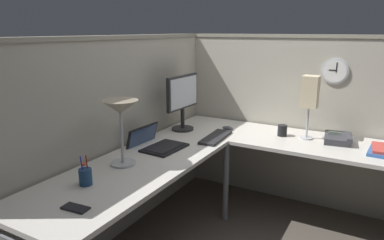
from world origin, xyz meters
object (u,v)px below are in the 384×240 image
at_px(monitor, 183,98).
at_px(coffee_mug, 282,130).
at_px(keyboard, 216,137).
at_px(pen_cup, 85,176).
at_px(laptop, 155,144).
at_px(office_phone, 339,139).
at_px(cell_phone, 75,208).
at_px(wall_clock, 335,71).
at_px(computer_mouse, 228,128).
at_px(desk_lamp_dome, 121,112).
at_px(desk_lamp_paper, 310,94).

relative_size(monitor, coffee_mug, 5.21).
xyz_separation_m(keyboard, pen_cup, (-1.20, 0.28, 0.04)).
distance_m(laptop, office_phone, 1.47).
height_order(cell_phone, wall_clock, wall_clock).
relative_size(computer_mouse, pen_cup, 0.58).
xyz_separation_m(office_phone, coffee_mug, (-0.01, 0.45, 0.01)).
relative_size(keyboard, desk_lamp_dome, 0.97).
bearing_deg(desk_lamp_dome, coffee_mug, -32.92).
distance_m(computer_mouse, desk_lamp_paper, 0.78).
bearing_deg(cell_phone, office_phone, -34.99).
bearing_deg(wall_clock, monitor, 115.67).
xyz_separation_m(laptop, wall_clock, (1.09, -1.13, 0.52)).
relative_size(monitor, desk_lamp_dome, 1.12).
bearing_deg(coffee_mug, computer_mouse, 97.07).
bearing_deg(computer_mouse, cell_phone, 176.83).
xyz_separation_m(monitor, pen_cup, (-1.29, -0.10, -0.24)).
relative_size(laptop, keyboard, 0.93).
height_order(monitor, laptop, monitor).
bearing_deg(cell_phone, pen_cup, 30.24).
bearing_deg(desk_lamp_dome, keyboard, -19.73).
relative_size(laptop, office_phone, 1.75).
height_order(laptop, pen_cup, pen_cup).
height_order(monitor, computer_mouse, monitor).
xyz_separation_m(computer_mouse, office_phone, (0.07, -0.94, 0.02)).
relative_size(computer_mouse, desk_lamp_dome, 0.23).
height_order(pen_cup, cell_phone, pen_cup).
xyz_separation_m(desk_lamp_dome, cell_phone, (-0.60, -0.19, -0.36)).
bearing_deg(cell_phone, coffee_mug, -23.06).
height_order(laptop, keyboard, laptop).
height_order(keyboard, desk_lamp_paper, desk_lamp_paper).
height_order(monitor, wall_clock, wall_clock).
height_order(keyboard, desk_lamp_dome, desk_lamp_dome).
relative_size(keyboard, cell_phone, 2.99).
xyz_separation_m(desk_lamp_dome, office_phone, (1.20, -1.22, -0.33)).
distance_m(laptop, desk_lamp_paper, 1.32).
xyz_separation_m(laptop, desk_lamp_paper, (0.80, -0.99, 0.36)).
relative_size(coffee_mug, wall_clock, 0.44).
distance_m(pen_cup, cell_phone, 0.29).
height_order(pen_cup, coffee_mug, pen_cup).
distance_m(pen_cup, desk_lamp_paper, 1.86).
relative_size(laptop, desk_lamp_dome, 0.90).
bearing_deg(office_phone, desk_lamp_paper, 86.67).
relative_size(keyboard, computer_mouse, 4.13).
bearing_deg(pen_cup, computer_mouse, -10.03).
bearing_deg(wall_clock, office_phone, -159.16).
height_order(desk_lamp_dome, desk_lamp_paper, desk_lamp_paper).
relative_size(computer_mouse, office_phone, 0.46).
bearing_deg(office_phone, wall_clock, 20.84).
distance_m(keyboard, pen_cup, 1.23).
bearing_deg(desk_lamp_paper, desk_lamp_dome, 141.43).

